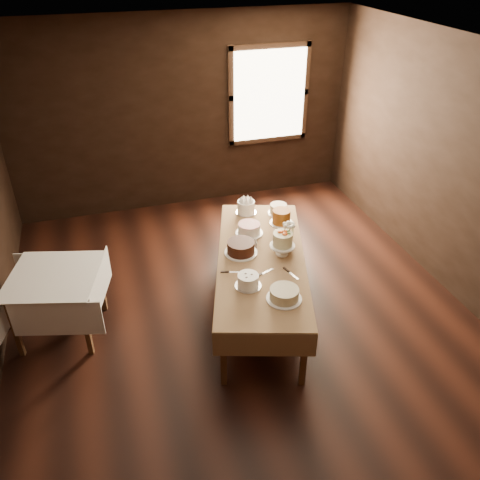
{
  "coord_description": "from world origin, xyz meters",
  "views": [
    {
      "loc": [
        -1.26,
        -3.9,
        3.66
      ],
      "look_at": [
        0.0,
        0.2,
        0.95
      ],
      "focal_mm": 36.72,
      "sensor_mm": 36.0,
      "label": 1
    }
  ],
  "objects_px": {
    "cake_caramel": "(281,223)",
    "cake_flowers": "(282,245)",
    "cake_chocolate": "(241,248)",
    "cake_swirl": "(248,281)",
    "cake_meringue": "(246,207)",
    "cake_server_c": "(256,240)",
    "cake_server_e": "(237,272)",
    "cake_speckled": "(278,209)",
    "cake_server_a": "(268,271)",
    "cake_server_b": "(294,276)",
    "flower_vase": "(288,245)",
    "side_table": "(55,282)",
    "cake_cream": "(284,295)",
    "display_table": "(261,261)",
    "cake_server_d": "(285,244)",
    "cake_lattice": "(249,229)"
  },
  "relations": [
    {
      "from": "cake_server_b",
      "to": "cake_server_a",
      "type": "bearing_deg",
      "value": -140.05
    },
    {
      "from": "display_table",
      "to": "cake_caramel",
      "type": "height_order",
      "value": "cake_caramel"
    },
    {
      "from": "cake_server_e",
      "to": "cake_caramel",
      "type": "bearing_deg",
      "value": 56.07
    },
    {
      "from": "cake_lattice",
      "to": "cake_flowers",
      "type": "height_order",
      "value": "cake_flowers"
    },
    {
      "from": "cake_chocolate",
      "to": "cake_server_d",
      "type": "relative_size",
      "value": 1.49
    },
    {
      "from": "cake_swirl",
      "to": "display_table",
      "type": "bearing_deg",
      "value": 56.71
    },
    {
      "from": "cake_speckled",
      "to": "side_table",
      "type": "bearing_deg",
      "value": -168.09
    },
    {
      "from": "cake_server_e",
      "to": "cake_speckled",
      "type": "bearing_deg",
      "value": 66.74
    },
    {
      "from": "cake_swirl",
      "to": "flower_vase",
      "type": "xyz_separation_m",
      "value": [
        0.61,
        0.5,
        0.0
      ]
    },
    {
      "from": "cake_flowers",
      "to": "cake_server_a",
      "type": "xyz_separation_m",
      "value": [
        -0.25,
        -0.25,
        -0.12
      ]
    },
    {
      "from": "cake_lattice",
      "to": "cake_server_b",
      "type": "distance_m",
      "value": 0.93
    },
    {
      "from": "cake_caramel",
      "to": "cake_chocolate",
      "type": "xyz_separation_m",
      "value": [
        -0.56,
        -0.26,
        -0.06
      ]
    },
    {
      "from": "cake_swirl",
      "to": "cake_flowers",
      "type": "bearing_deg",
      "value": 39.33
    },
    {
      "from": "cake_meringue",
      "to": "cake_server_e",
      "type": "relative_size",
      "value": 1.06
    },
    {
      "from": "cake_chocolate",
      "to": "cake_server_a",
      "type": "distance_m",
      "value": 0.44
    },
    {
      "from": "cake_meringue",
      "to": "cake_server_c",
      "type": "bearing_deg",
      "value": -97.36
    },
    {
      "from": "cake_server_a",
      "to": "cake_server_c",
      "type": "relative_size",
      "value": 1.0
    },
    {
      "from": "cake_meringue",
      "to": "cake_server_a",
      "type": "distance_m",
      "value": 1.25
    },
    {
      "from": "cake_cream",
      "to": "cake_server_e",
      "type": "xyz_separation_m",
      "value": [
        -0.3,
        0.54,
        -0.05
      ]
    },
    {
      "from": "cake_swirl",
      "to": "cake_server_b",
      "type": "distance_m",
      "value": 0.5
    },
    {
      "from": "cake_lattice",
      "to": "cake_server_c",
      "type": "distance_m",
      "value": 0.18
    },
    {
      "from": "side_table",
      "to": "cake_server_e",
      "type": "height_order",
      "value": "side_table"
    },
    {
      "from": "cake_chocolate",
      "to": "cake_flowers",
      "type": "height_order",
      "value": "cake_flowers"
    },
    {
      "from": "cake_speckled",
      "to": "cake_server_a",
      "type": "distance_m",
      "value": 1.23
    },
    {
      "from": "cake_server_a",
      "to": "cake_chocolate",
      "type": "bearing_deg",
      "value": 90.74
    },
    {
      "from": "cake_chocolate",
      "to": "cake_server_e",
      "type": "relative_size",
      "value": 1.49
    },
    {
      "from": "cake_cream",
      "to": "cake_caramel",
      "type": "bearing_deg",
      "value": 70.44
    },
    {
      "from": "cake_cream",
      "to": "cake_server_c",
      "type": "xyz_separation_m",
      "value": [
        0.08,
        1.06,
        -0.05
      ]
    },
    {
      "from": "cake_chocolate",
      "to": "cake_cream",
      "type": "distance_m",
      "value": 0.88
    },
    {
      "from": "cake_server_e",
      "to": "flower_vase",
      "type": "height_order",
      "value": "flower_vase"
    },
    {
      "from": "cake_server_e",
      "to": "cake_cream",
      "type": "bearing_deg",
      "value": -44.86
    },
    {
      "from": "cake_meringue",
      "to": "cake_flowers",
      "type": "xyz_separation_m",
      "value": [
        0.09,
        -0.98,
        0.04
      ]
    },
    {
      "from": "cake_chocolate",
      "to": "cake_swirl",
      "type": "height_order",
      "value": "cake_chocolate"
    },
    {
      "from": "cake_server_b",
      "to": "cake_meringue",
      "type": "bearing_deg",
      "value": 166.32
    },
    {
      "from": "cake_caramel",
      "to": "cake_swirl",
      "type": "distance_m",
      "value": 1.08
    },
    {
      "from": "cake_speckled",
      "to": "cake_server_a",
      "type": "relative_size",
      "value": 1.2
    },
    {
      "from": "side_table",
      "to": "cake_server_d",
      "type": "distance_m",
      "value": 2.46
    },
    {
      "from": "cake_caramel",
      "to": "cake_server_b",
      "type": "relative_size",
      "value": 1.27
    },
    {
      "from": "cake_chocolate",
      "to": "flower_vase",
      "type": "height_order",
      "value": "cake_chocolate"
    },
    {
      "from": "cake_meringue",
      "to": "cake_flowers",
      "type": "height_order",
      "value": "cake_flowers"
    },
    {
      "from": "cake_caramel",
      "to": "cake_flowers",
      "type": "relative_size",
      "value": 1.11
    },
    {
      "from": "cake_speckled",
      "to": "flower_vase",
      "type": "height_order",
      "value": "flower_vase"
    },
    {
      "from": "display_table",
      "to": "cake_meringue",
      "type": "relative_size",
      "value": 9.84
    },
    {
      "from": "cake_server_e",
      "to": "flower_vase",
      "type": "distance_m",
      "value": 0.7
    },
    {
      "from": "cake_swirl",
      "to": "cake_server_e",
      "type": "relative_size",
      "value": 1.1
    },
    {
      "from": "cake_chocolate",
      "to": "cake_cream",
      "type": "bearing_deg",
      "value": -79.8
    },
    {
      "from": "cake_caramel",
      "to": "cake_server_b",
      "type": "bearing_deg",
      "value": -102.08
    },
    {
      "from": "display_table",
      "to": "flower_vase",
      "type": "relative_size",
      "value": 19.22
    },
    {
      "from": "cake_flowers",
      "to": "cake_server_b",
      "type": "bearing_deg",
      "value": -94.22
    },
    {
      "from": "side_table",
      "to": "flower_vase",
      "type": "distance_m",
      "value": 2.45
    }
  ]
}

